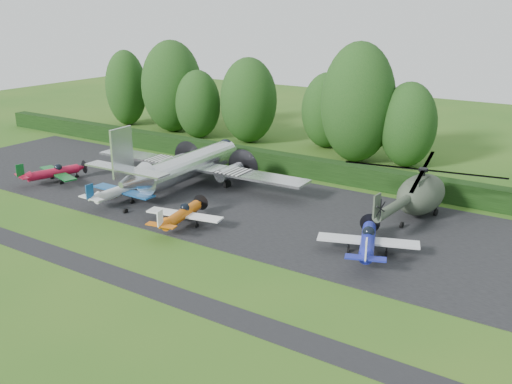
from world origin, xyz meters
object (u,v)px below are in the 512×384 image
Objects in this scene: transport_plane at (187,165)px; light_plane_blue at (368,241)px; light_plane_red at (53,172)px; helicopter at (421,191)px; light_plane_white at (120,191)px; light_plane_orange at (182,215)px.

light_plane_blue is (20.99, -5.60, -0.99)m from transport_plane.
light_plane_red is 0.45× the size of helicopter.
helicopter is (33.62, 10.47, 1.21)m from light_plane_red.
light_plane_white is (9.93, -0.65, 0.04)m from light_plane_red.
helicopter is (23.69, 11.12, 1.17)m from light_plane_white.
light_plane_blue is at bearing -12.62° from transport_plane.
light_plane_orange is (6.38, -8.46, -1.10)m from transport_plane.
light_plane_blue is (23.15, 1.32, 0.06)m from light_plane_white.
light_plane_white is at bearing -20.18° from light_plane_red.
transport_plane reaches higher than light_plane_white.
transport_plane is at bearing 137.67° from light_plane_orange.
light_plane_white reaches higher than light_plane_red.
transport_plane is 13.66m from light_plane_red.
light_plane_red is 35.23m from helicopter.
light_plane_orange is at bearing -145.08° from helicopter.
light_plane_red is at bearing -150.27° from transport_plane.
light_plane_red is 0.96× the size of light_plane_white.
light_plane_white is (-2.16, -6.92, -1.06)m from transport_plane.
light_plane_orange is at bearing -11.02° from light_plane_white.
helicopter reaches higher than light_plane_white.
helicopter is at bearing 24.34° from light_plane_white.
helicopter reaches higher than light_plane_blue.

